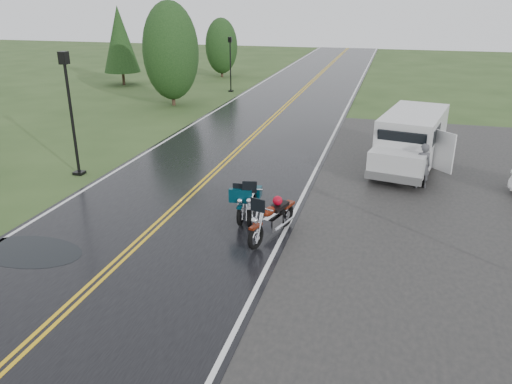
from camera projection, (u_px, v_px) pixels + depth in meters
The scene contains 12 objects.
ground at pixel (143, 240), 14.16m from camera, with size 120.00×120.00×0.00m, color #2D471E.
road at pixel (243, 146), 23.14m from camera, with size 8.00×100.00×0.04m, color black.
motorcycle_red at pixel (256, 227), 13.30m from camera, with size 0.87×2.38×1.41m, color #58180A, non-canonical shape.
motorcycle_teal at pixel (240, 207), 14.75m from camera, with size 0.80×2.19×1.29m, color #052F3C, non-canonical shape.
motorcycle_silver at pixel (249, 207), 14.63m from camera, with size 0.85×2.33×1.38m, color #999BA0, non-canonical shape.
van_white at pixel (376, 150), 18.54m from camera, with size 2.16×5.76×2.26m, color silver, non-canonical shape.
person_at_van at pixel (422, 167), 17.69m from camera, with size 0.60×0.40×1.65m, color #454549.
lamp_post_near_left at pixel (71, 115), 18.59m from camera, with size 0.40×0.40×4.69m, color black, non-canonical shape.
lamp_post_far_left at pixel (230, 64), 35.85m from camera, with size 0.33×0.33×3.89m, color black, non-canonical shape.
tree_left_mid at pixel (171, 62), 30.95m from camera, with size 3.46×3.46×5.41m, color #1E3D19, non-canonical shape.
tree_left_far at pixel (222, 52), 42.59m from camera, with size 2.72×2.72×4.19m, color #1E3D19, non-canonical shape.
pine_left_far at pixel (121, 47), 38.33m from camera, with size 2.77×2.77×5.77m, color #1E3D19, non-canonical shape.
Camera 1 is at (6.46, -11.40, 6.42)m, focal length 35.00 mm.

